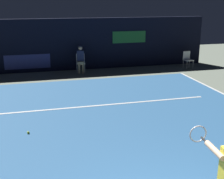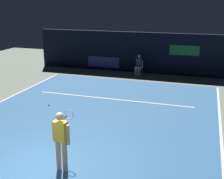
% 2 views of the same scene
% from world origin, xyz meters
% --- Properties ---
extents(ground_plane, '(28.46, 28.46, 0.00)m').
position_xyz_m(ground_plane, '(0.00, 4.55, 0.00)').
color(ground_plane, gray).
extents(court_surface, '(9.76, 11.09, 0.01)m').
position_xyz_m(court_surface, '(0.00, 4.55, 0.01)').
color(court_surface, '#336699').
rests_on(court_surface, ground).
extents(line_sideline_left, '(0.10, 11.09, 0.01)m').
position_xyz_m(line_sideline_left, '(4.83, 4.55, 0.01)').
color(line_sideline_left, white).
rests_on(line_sideline_left, court_surface).
extents(line_sideline_right, '(0.10, 11.09, 0.01)m').
position_xyz_m(line_sideline_right, '(-4.83, 4.55, 0.01)').
color(line_sideline_right, white).
rests_on(line_sideline_right, court_surface).
extents(line_service, '(7.61, 0.10, 0.01)m').
position_xyz_m(line_service, '(0.00, 6.49, 0.01)').
color(line_service, white).
rests_on(line_service, court_surface).
extents(back_wall, '(13.96, 0.33, 2.60)m').
position_xyz_m(back_wall, '(-0.00, 12.36, 1.30)').
color(back_wall, black).
rests_on(back_wall, ground).
extents(tennis_player, '(0.54, 0.97, 1.73)m').
position_xyz_m(tennis_player, '(0.56, 0.21, 0.99)').
color(tennis_player, '#DBAD89').
rests_on(tennis_player, ground).
extents(line_judge_on_chair, '(0.48, 0.56, 1.32)m').
position_xyz_m(line_judge_on_chair, '(0.10, 11.61, 0.69)').
color(line_judge_on_chair, white).
rests_on(line_judge_on_chair, ground).
extents(tennis_ball, '(0.07, 0.07, 0.07)m').
position_xyz_m(tennis_ball, '(-2.42, 4.74, 0.05)').
color(tennis_ball, '#CCE033').
rests_on(tennis_ball, court_surface).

